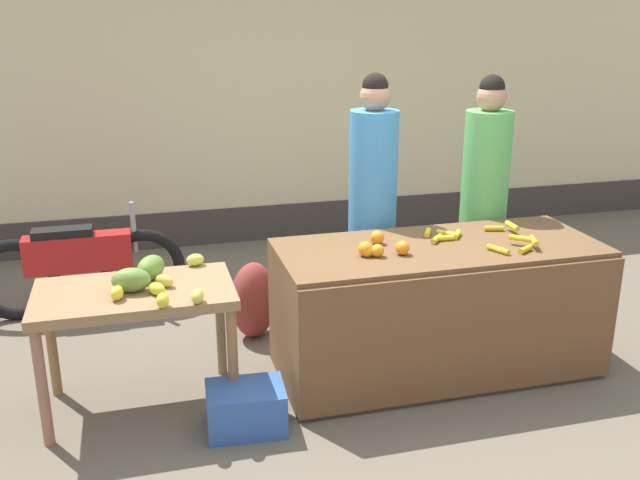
{
  "coord_description": "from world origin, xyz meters",
  "views": [
    {
      "loc": [
        -1.39,
        -3.91,
        2.3
      ],
      "look_at": [
        -0.3,
        0.15,
        0.91
      ],
      "focal_mm": 39.78,
      "sensor_mm": 36.0,
      "label": 1
    }
  ],
  "objects_px": {
    "vendor_woman_green_shirt": "(484,202)",
    "produce_sack": "(254,300)",
    "produce_crate": "(246,408)",
    "vendor_woman_blue_shirt": "(372,206)",
    "parked_motorcycle": "(79,265)"
  },
  "relations": [
    {
      "from": "vendor_woman_blue_shirt",
      "to": "produce_crate",
      "type": "height_order",
      "value": "vendor_woman_blue_shirt"
    },
    {
      "from": "vendor_woman_green_shirt",
      "to": "parked_motorcycle",
      "type": "relative_size",
      "value": 1.16
    },
    {
      "from": "vendor_woman_blue_shirt",
      "to": "produce_sack",
      "type": "height_order",
      "value": "vendor_woman_blue_shirt"
    },
    {
      "from": "vendor_woman_blue_shirt",
      "to": "produce_sack",
      "type": "relative_size",
      "value": 3.31
    },
    {
      "from": "vendor_woman_blue_shirt",
      "to": "vendor_woman_green_shirt",
      "type": "distance_m",
      "value": 0.85
    },
    {
      "from": "vendor_woman_blue_shirt",
      "to": "parked_motorcycle",
      "type": "xyz_separation_m",
      "value": [
        -2.08,
        0.86,
        -0.55
      ]
    },
    {
      "from": "vendor_woman_blue_shirt",
      "to": "parked_motorcycle",
      "type": "distance_m",
      "value": 2.32
    },
    {
      "from": "produce_crate",
      "to": "produce_sack",
      "type": "relative_size",
      "value": 0.77
    },
    {
      "from": "produce_crate",
      "to": "produce_sack",
      "type": "bearing_deg",
      "value": 77.8
    },
    {
      "from": "produce_crate",
      "to": "produce_sack",
      "type": "xyz_separation_m",
      "value": [
        0.25,
        1.17,
        0.15
      ]
    },
    {
      "from": "vendor_woman_blue_shirt",
      "to": "vendor_woman_green_shirt",
      "type": "height_order",
      "value": "vendor_woman_blue_shirt"
    },
    {
      "from": "parked_motorcycle",
      "to": "produce_crate",
      "type": "height_order",
      "value": "parked_motorcycle"
    },
    {
      "from": "produce_crate",
      "to": "parked_motorcycle",
      "type": "bearing_deg",
      "value": 116.73
    },
    {
      "from": "produce_sack",
      "to": "produce_crate",
      "type": "bearing_deg",
      "value": -102.2
    },
    {
      "from": "vendor_woman_green_shirt",
      "to": "produce_sack",
      "type": "xyz_separation_m",
      "value": [
        -1.71,
        0.13,
        -0.65
      ]
    }
  ]
}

